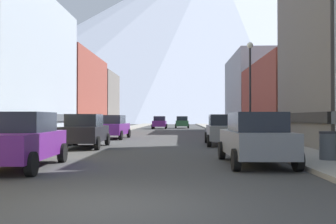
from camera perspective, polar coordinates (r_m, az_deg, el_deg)
The scene contains 19 objects.
ground_plane at distance 7.11m, azimuth -8.53°, elevation -13.86°, with size 400.00×400.00×0.00m, color #3A3A3A.
sidewalk_left at distance 42.51m, azimuth -8.42°, elevation -2.87°, with size 2.50×100.00×0.15m, color gray.
sidewalk_right at distance 42.15m, azimuth 8.58°, elevation -2.89°, with size 2.50×100.00×0.15m, color gray.
storefront_left_1 at distance 28.09m, azimuth -23.62°, elevation 5.74°, with size 6.77×13.85×9.90m.
storefront_left_2 at distance 41.10m, azimuth -15.26°, elevation 2.43°, with size 6.83×13.29×8.12m.
storefront_left_3 at distance 52.68m, azimuth -13.06°, elevation 1.43°, with size 9.73×8.99×7.59m.
storefront_right_2 at distance 33.80m, azimuth 20.47°, elevation 1.56°, with size 9.47×13.94×6.19m.
storefront_right_3 at distance 47.18m, azimuth 13.30°, elevation 2.50°, with size 6.67×13.82×8.95m.
car_left_0 at distance 13.00m, azimuth -21.11°, elevation -3.88°, with size 2.25×4.49×1.78m.
car_left_1 at distance 20.90m, azimuth -12.21°, elevation -2.73°, with size 2.20×4.46×1.78m.
car_left_2 at distance 29.19m, azimuth -8.21°, elevation -2.19°, with size 2.21×4.47×1.78m.
car_right_0 at distance 13.35m, azimuth 12.85°, elevation -3.83°, with size 2.14×4.43×1.78m.
car_right_1 at distance 22.63m, azimuth 8.26°, elevation -2.60°, with size 2.17×4.45×1.78m.
car_driving_0 at distance 57.37m, azimuth 2.10°, elevation -1.52°, with size 2.06×4.40×1.78m.
car_driving_1 at distance 54.28m, azimuth -1.26°, elevation -1.56°, with size 2.06×4.40×1.78m.
trash_bin_right at distance 14.36m, azimuth 22.69°, elevation -4.60°, with size 0.59×0.59×0.98m.
pedestrian_0 at distance 30.31m, azimuth -12.57°, elevation -2.15°, with size 0.36×0.36×1.61m.
streetlamp_right at distance 22.93m, azimuth 12.12°, elevation 5.16°, with size 0.36×0.36×5.86m.
mountain_backdrop at distance 273.98m, azimuth 6.82°, elevation 11.30°, with size 356.91×356.91×118.17m, color silver.
Camera 1 is at (1.23, -6.82, 1.61)m, focal length 40.97 mm.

